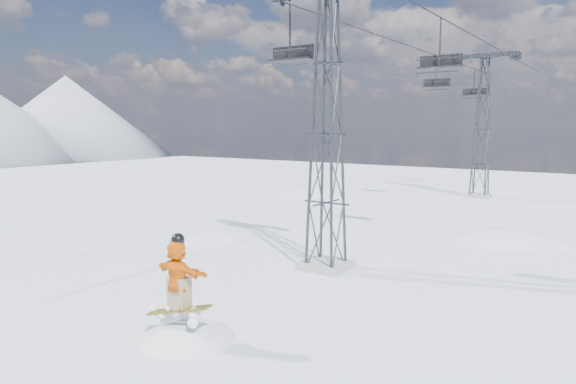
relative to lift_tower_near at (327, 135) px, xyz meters
name	(u,v)px	position (x,y,z in m)	size (l,w,h in m)	color
ground	(165,328)	(-0.80, -8.00, -5.47)	(120.00, 120.00, 0.00)	white
snow_terrain	(349,345)	(-5.57, 13.24, -15.06)	(39.00, 37.00, 22.00)	white
lift_tower_near	(327,135)	(0.00, 0.00, 0.00)	(5.20, 1.80, 11.43)	#999999
lift_tower_far	(482,130)	(0.00, 25.00, 0.00)	(5.20, 1.80, 11.43)	#999999
haul_cables	(428,36)	(0.00, 11.50, 5.38)	(4.46, 51.00, 0.06)	black
lift_chair_near	(291,54)	(-2.20, 0.71, 3.35)	(2.04, 0.59, 2.53)	black
lift_chair_mid	(440,62)	(2.20, 6.89, 3.34)	(2.06, 0.59, 2.55)	black
lift_chair_far	(436,84)	(-2.20, 19.95, 3.40)	(2.00, 0.57, 2.48)	black
lift_chair_extra	(474,93)	(-2.20, 30.76, 3.31)	(2.09, 0.60, 2.59)	black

